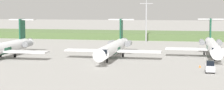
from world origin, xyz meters
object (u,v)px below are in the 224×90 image
Objects in this scene: regional_jet_third at (213,46)px; antenna_mast at (146,18)px; regional_jet_second at (114,47)px; regional_jet_nearest at (4,48)px; baggage_tug at (210,67)px; safety_cone_front_marker at (200,66)px.

antenna_mast reaches higher than regional_jet_third.
regional_jet_second is 1.00× the size of regional_jet_third.
regional_jet_nearest is 50.56m from regional_jet_third.
regional_jet_nearest is 1.00× the size of regional_jet_second.
regional_jet_third is at bearing 85.34° from baggage_tug.
antenna_mast is 36.97× the size of safety_cone_front_marker.
regional_jet_nearest reaches higher than baggage_tug.
regional_jet_nearest is 26.07m from regional_jet_second.
regional_jet_third is at bearing 15.43° from regional_jet_nearest.
regional_jet_nearest is 56.02m from antenna_mast.
baggage_tug is at bearing -74.69° from safety_cone_front_marker.
regional_jet_second is 56.36× the size of safety_cone_front_marker.
regional_jet_second is at bearing -161.87° from regional_jet_third.
regional_jet_nearest is 1.00× the size of regional_jet_third.
regional_jet_nearest is 1.52× the size of antenna_mast.
safety_cone_front_marker is at bearing -72.87° from antenna_mast.
baggage_tug is at bearing -13.57° from regional_jet_nearest.
antenna_mast is (-20.00, 34.27, 5.95)m from regional_jet_third.
baggage_tug is (21.31, -17.09, -1.53)m from regional_jet_second.
regional_jet_nearest is 9.69× the size of baggage_tug.
antenna_mast is at bearing 58.94° from regional_jet_nearest.
regional_jet_nearest is at bearing 166.43° from baggage_tug.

